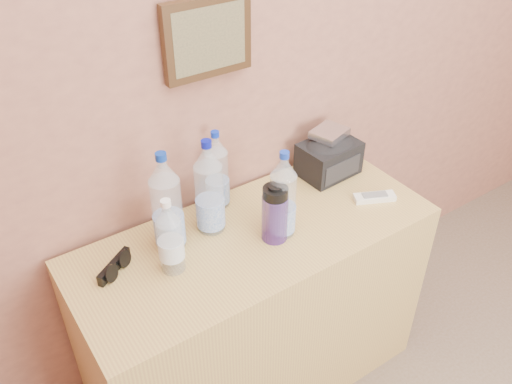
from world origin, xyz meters
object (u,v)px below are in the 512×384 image
Objects in this scene: sunglasses at (114,266)px; pet_large_a at (167,207)px; pet_large_c at (209,191)px; toiletry_bag at (329,157)px; pet_large_b at (217,173)px; nalgene_bottle at (275,213)px; foil_packet at (329,133)px; dresser at (255,313)px; ac_remote at (374,197)px; pet_large_d at (283,199)px; pet_small at (170,240)px.

pet_large_a is at bearing -29.93° from sunglasses.
toiletry_bag is (0.55, 0.03, -0.08)m from pet_large_c.
pet_large_b is 0.28m from nalgene_bottle.
nalgene_bottle is 0.47m from foil_packet.
dresser is 0.63m from ac_remote.
dresser is 3.65× the size of pet_large_c.
foil_packet reaches higher than toiletry_bag.
pet_large_b is 0.59m from ac_remote.
dresser is at bearing 130.83° from nalgene_bottle.
pet_large_c is 0.23m from nalgene_bottle.
pet_large_d is at bearing -161.30° from ac_remote.
pet_large_c reaches higher than pet_large_d.
pet_large_c is at bearing 140.49° from pet_large_d.
pet_large_a is at bearing 66.40° from pet_small.
pet_large_c reaches higher than ac_remote.
pet_small is at bearing 172.82° from pet_large_d.
pet_large_c is at bearing -173.80° from ac_remote.
ac_remote is at bearing -10.18° from dresser.
nalgene_bottle reaches higher than sunglasses.
pet_large_c is at bearing -179.97° from toiletry_bag.
pet_small reaches higher than sunglasses.
pet_large_a is at bearing -175.26° from foil_packet.
sunglasses is 0.91m from toiletry_bag.
pet_large_d is 1.44× the size of toiletry_bag.
pet_large_d reaches higher than sunglasses.
pet_large_a is 0.35m from nalgene_bottle.
pet_small is (-0.05, -0.10, -0.04)m from pet_large_a.
pet_large_a is (-0.26, 0.11, 0.55)m from dresser.
nalgene_bottle is at bearing -47.68° from pet_large_c.
pet_large_c is 0.24m from pet_large_d.
pet_large_b is at bearing 174.26° from foil_packet.
pet_large_a is 1.11× the size of pet_large_d.
pet_large_d is (0.08, -0.04, 0.54)m from dresser.
nalgene_bottle is (0.04, -0.05, 0.50)m from dresser.
pet_large_c is 0.23m from pet_small.
ac_remote is at bearing -86.56° from foil_packet.
pet_large_a is 2.35× the size of sunglasses.
sunglasses is (-0.46, 0.10, 0.42)m from dresser.
pet_large_a reaches higher than sunglasses.
ac_remote is at bearing -14.99° from pet_large_a.
pet_large_b is (0.25, 0.11, -0.02)m from pet_large_a.
pet_small is 0.77m from toiletry_bag.
pet_large_a is 1.34× the size of pet_small.
sunglasses is at bearing 167.94° from dresser.
dresser is at bearing -165.08° from ac_remote.
pet_large_d reaches higher than nalgene_bottle.
pet_large_d is 0.58m from sunglasses.
pet_large_c is 2.29× the size of sunglasses.
pet_large_c is at bearing -174.15° from foil_packet.
pet_small is 0.79m from ac_remote.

